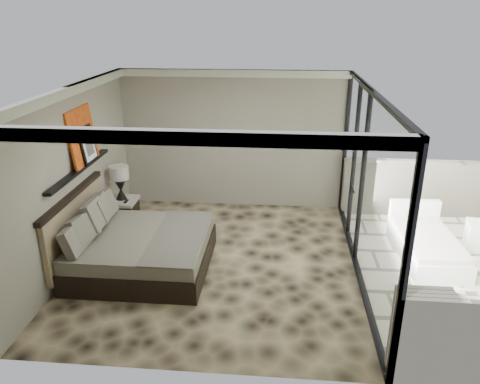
# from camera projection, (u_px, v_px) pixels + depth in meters

# --- Properties ---
(floor) EXTENTS (5.00, 5.00, 0.00)m
(floor) POSITION_uv_depth(u_px,v_px,m) (217.00, 262.00, 7.65)
(floor) COLOR black
(floor) RESTS_ON ground
(ceiling) EXTENTS (4.50, 5.00, 0.02)m
(ceiling) POSITION_uv_depth(u_px,v_px,m) (214.00, 90.00, 6.64)
(ceiling) COLOR silver
(ceiling) RESTS_ON back_wall
(back_wall) EXTENTS (4.50, 0.02, 2.80)m
(back_wall) POSITION_uv_depth(u_px,v_px,m) (233.00, 140.00, 9.46)
(back_wall) COLOR gray
(back_wall) RESTS_ON floor
(left_wall) EXTENTS (0.02, 5.00, 2.80)m
(left_wall) POSITION_uv_depth(u_px,v_px,m) (74.00, 178.00, 7.33)
(left_wall) COLOR gray
(left_wall) RESTS_ON floor
(glass_wall) EXTENTS (0.08, 5.00, 2.80)m
(glass_wall) POSITION_uv_depth(u_px,v_px,m) (365.00, 187.00, 6.95)
(glass_wall) COLOR white
(glass_wall) RESTS_ON floor
(terrace_slab) EXTENTS (3.00, 5.00, 0.12)m
(terrace_slab) POSITION_uv_depth(u_px,v_px,m) (453.00, 276.00, 7.35)
(terrace_slab) COLOR beige
(terrace_slab) RESTS_ON ground
(picture_ledge) EXTENTS (0.12, 2.20, 0.05)m
(picture_ledge) POSITION_uv_depth(u_px,v_px,m) (80.00, 170.00, 7.38)
(picture_ledge) COLOR black
(picture_ledge) RESTS_ON left_wall
(bed) EXTENTS (2.12, 2.06, 1.17)m
(bed) POSITION_uv_depth(u_px,v_px,m) (136.00, 248.00, 7.39)
(bed) COLOR black
(bed) RESTS_ON floor
(nightstand) EXTENTS (0.69, 0.69, 0.57)m
(nightstand) POSITION_uv_depth(u_px,v_px,m) (122.00, 211.00, 8.91)
(nightstand) COLOR black
(nightstand) RESTS_ON floor
(table_lamp) EXTENTS (0.36, 0.36, 0.65)m
(table_lamp) POSITION_uv_depth(u_px,v_px,m) (120.00, 178.00, 8.69)
(table_lamp) COLOR black
(table_lamp) RESTS_ON nightstand
(abstract_canvas) EXTENTS (0.13, 0.90, 0.90)m
(abstract_canvas) POSITION_uv_depth(u_px,v_px,m) (82.00, 136.00, 7.47)
(abstract_canvas) COLOR #C45110
(abstract_canvas) RESTS_ON picture_ledge
(framed_print) EXTENTS (0.11, 0.50, 0.60)m
(framed_print) POSITION_uv_depth(u_px,v_px,m) (88.00, 145.00, 7.55)
(framed_print) COLOR black
(framed_print) RESTS_ON picture_ledge
(lounger) EXTENTS (0.96, 1.80, 0.69)m
(lounger) POSITION_uv_depth(u_px,v_px,m) (426.00, 244.00, 7.79)
(lounger) COLOR silver
(lounger) RESTS_ON terrace_slab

